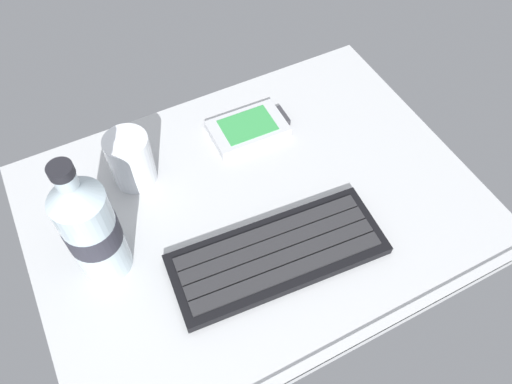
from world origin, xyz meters
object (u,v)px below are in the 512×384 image
object	(u,v)px
handheld_device	(249,128)
water_bottle	(90,228)
juice_cup	(131,161)
keyboard	(278,254)

from	to	relation	value
handheld_device	water_bottle	xyz separation A→B (cm)	(-27.53, -12.68, 8.28)
juice_cup	water_bottle	bearing A→B (deg)	-124.22
water_bottle	handheld_device	bearing A→B (deg)	24.73
keyboard	water_bottle	world-z (taller)	water_bottle
juice_cup	water_bottle	xyz separation A→B (cm)	(-8.15, -11.99, 5.10)
juice_cup	handheld_device	bearing A→B (deg)	2.05
keyboard	handheld_device	world-z (taller)	keyboard
juice_cup	water_bottle	size ratio (longest dim) A/B	0.41
keyboard	water_bottle	size ratio (longest dim) A/B	1.43
keyboard	water_bottle	distance (cm)	24.27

